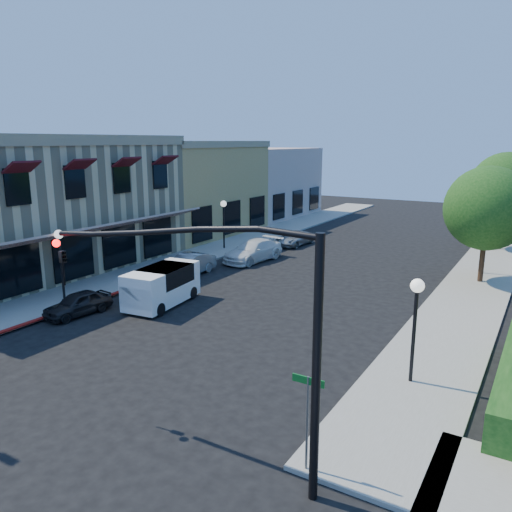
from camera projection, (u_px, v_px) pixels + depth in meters
The scene contains 20 objects.
ground at pixel (28, 427), 13.87m from camera, with size 120.00×120.00×0.00m, color black.
sidewalk_left at pixel (256, 237), 40.80m from camera, with size 3.50×50.00×0.12m, color gray.
sidewalk_right at pixel (490, 264), 32.02m from camera, with size 3.50×50.00×0.12m, color gray.
curb_red_strip at pixel (87, 306), 24.01m from camera, with size 0.25×10.00×0.06m, color maroon.
corner_brick_building at pixel (24, 205), 29.90m from camera, with size 11.77×18.20×8.10m.
yellow_stucco_building at pixel (182, 188), 42.50m from camera, with size 10.00×12.00×7.60m, color tan.
pink_stucco_building at pixel (255, 182), 52.59m from camera, with size 10.00×12.00×7.00m, color #C9A498.
street_tree_a at pixel (487, 208), 26.89m from camera, with size 4.56×4.56×6.48m.
street_tree_b at pixel (506, 187), 35.16m from camera, with size 4.94×4.94×7.02m.
signal_mast_arm at pixel (231, 307), 11.26m from camera, with size 8.01×0.39×6.00m.
street_name_sign at pixel (308, 408), 11.56m from camera, with size 0.80×0.06×2.50m.
lamppost_left_near at pixel (60, 247), 24.20m from camera, with size 0.44×0.44×3.57m.
lamppost_left_far at pixel (224, 212), 35.89m from camera, with size 0.44×0.44×3.57m.
lamppost_right_near at pixel (416, 304), 15.67m from camera, with size 0.44×0.44×3.57m.
lamppost_right_far at pixel (484, 229), 29.04m from camera, with size 0.44×0.44×3.57m.
white_van at pixel (161, 284), 23.91m from camera, with size 2.25×4.32×1.83m.
parked_car_a at pixel (78, 303), 22.67m from camera, with size 1.27×3.15×1.07m, color black.
parked_car_b at pixel (188, 265), 29.30m from camera, with size 1.35×3.88×1.28m, color gray.
parked_car_c at pixel (253, 251), 32.83m from camera, with size 1.93×4.74×1.38m, color white.
parked_car_d at pixel (294, 238), 37.88m from camera, with size 1.75×3.80×1.05m, color gray.
Camera 1 is at (11.86, -7.39, 7.76)m, focal length 35.00 mm.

